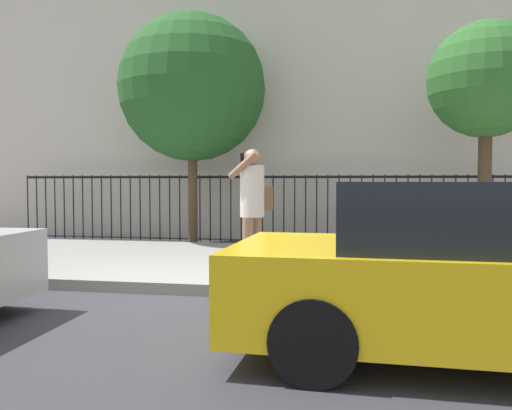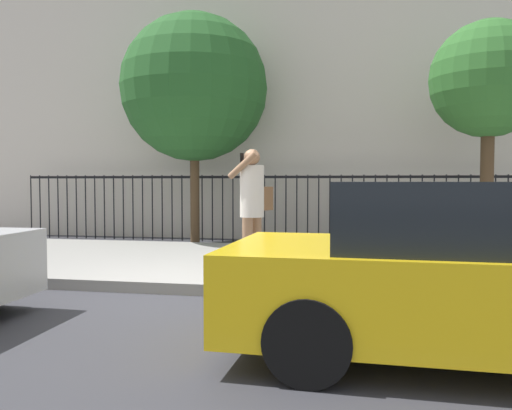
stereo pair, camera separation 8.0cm
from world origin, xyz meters
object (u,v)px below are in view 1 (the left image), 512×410
(taxi_yellow, at_px, (486,275))
(street_tree_near, at_px, (192,88))
(street_tree_mid, at_px, (486,81))
(pedestrian_on_phone, at_px, (253,201))
(street_bench, at_px, (427,227))

(taxi_yellow, bearing_deg, street_tree_near, 123.53)
(street_tree_near, bearing_deg, street_tree_mid, -5.59)
(pedestrian_on_phone, height_order, street_tree_near, street_tree_near)
(taxi_yellow, distance_m, pedestrian_on_phone, 3.76)
(street_tree_near, bearing_deg, pedestrian_on_phone, -62.36)
(street_bench, relative_size, street_tree_near, 0.31)
(pedestrian_on_phone, height_order, street_bench, pedestrian_on_phone)
(taxi_yellow, height_order, street_tree_mid, street_tree_mid)
(taxi_yellow, xyz_separation_m, street_bench, (0.23, 5.17, -0.05))
(street_tree_near, bearing_deg, taxi_yellow, -56.47)
(taxi_yellow, distance_m, street_tree_mid, 7.06)
(pedestrian_on_phone, bearing_deg, street_bench, 41.35)
(pedestrian_on_phone, height_order, street_tree_mid, street_tree_mid)
(taxi_yellow, relative_size, street_tree_near, 0.82)
(street_tree_near, distance_m, street_tree_mid, 6.10)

